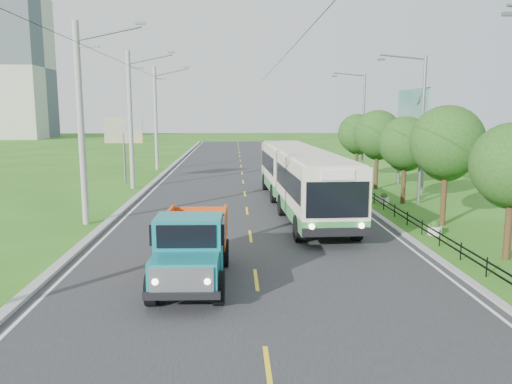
{
  "coord_description": "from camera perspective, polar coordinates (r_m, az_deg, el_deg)",
  "views": [
    {
      "loc": [
        -0.72,
        -16.25,
        5.66
      ],
      "look_at": [
        0.31,
        7.08,
        1.9
      ],
      "focal_mm": 35.0,
      "sensor_mm": 36.0,
      "label": 1
    }
  ],
  "objects": [
    {
      "name": "edge_line_left",
      "position": [
        37.17,
        -11.67,
        0.23
      ],
      "size": [
        0.12,
        120.0,
        0.0
      ],
      "primitive_type": "cube",
      "color": "silver",
      "rests_on": "road"
    },
    {
      "name": "billboard_right",
      "position": [
        38.52,
        17.42,
        8.26
      ],
      "size": [
        0.24,
        6.0,
        7.3
      ],
      "color": "slate",
      "rests_on": "ground"
    },
    {
      "name": "tree_second",
      "position": [
        21.33,
        27.25,
        2.37
      ],
      "size": [
        3.18,
        3.26,
        5.3
      ],
      "color": "#382314",
      "rests_on": "ground"
    },
    {
      "name": "streetlight_mid",
      "position": [
        32.33,
        18.21,
        7.35
      ],
      "size": [
        3.02,
        0.2,
        9.07
      ],
      "color": "slate",
      "rests_on": "ground"
    },
    {
      "name": "planter_mid",
      "position": [
        32.11,
        14.39,
        -0.78
      ],
      "size": [
        0.64,
        0.64,
        0.67
      ],
      "color": "silver",
      "rests_on": "ground"
    },
    {
      "name": "pole_mid",
      "position": [
        38.01,
        -14.1,
        8.02
      ],
      "size": [
        3.51,
        0.32,
        10.0
      ],
      "color": "gray",
      "rests_on": "ground"
    },
    {
      "name": "road",
      "position": [
        36.7,
        -1.37,
        0.29
      ],
      "size": [
        14.0,
        120.0,
        0.02
      ],
      "primitive_type": "cube",
      "color": "#28282B",
      "rests_on": "ground"
    },
    {
      "name": "centre_dash",
      "position": [
        17.22,
        0.02,
        -9.97
      ],
      "size": [
        0.12,
        2.2,
        0.0
      ],
      "primitive_type": "cube",
      "color": "yellow",
      "rests_on": "road"
    },
    {
      "name": "pole_near",
      "position": [
        26.36,
        -19.31,
        7.41
      ],
      "size": [
        3.51,
        0.32,
        10.0
      ],
      "color": "gray",
      "rests_on": "ground"
    },
    {
      "name": "curb_right",
      "position": [
        37.52,
        9.62,
        0.42
      ],
      "size": [
        0.3,
        120.0,
        0.1
      ],
      "primitive_type": "cube",
      "color": "#9E9E99",
      "rests_on": "ground"
    },
    {
      "name": "curb_left",
      "position": [
        37.25,
        -12.51,
        0.3
      ],
      "size": [
        0.4,
        120.0,
        0.15
      ],
      "primitive_type": "cube",
      "color": "#9E9E99",
      "rests_on": "ground"
    },
    {
      "name": "dump_truck",
      "position": [
        16.77,
        -7.33,
        -5.71
      ],
      "size": [
        2.4,
        5.86,
        2.44
      ],
      "rotation": [
        0.0,
        0.0,
        -0.02
      ],
      "color": "#14747D",
      "rests_on": "ground"
    },
    {
      "name": "edge_line_right",
      "position": [
        37.42,
        8.87,
        0.37
      ],
      "size": [
        0.12,
        120.0,
        0.0
      ],
      "primitive_type": "cube",
      "color": "silver",
      "rests_on": "road"
    },
    {
      "name": "bus",
      "position": [
        29.06,
        5.1,
        2.0
      ],
      "size": [
        3.54,
        17.88,
        3.43
      ],
      "rotation": [
        0.0,
        0.0,
        0.04
      ],
      "color": "#338140",
      "rests_on": "ground"
    },
    {
      "name": "pole_far",
      "position": [
        49.83,
        -11.35,
        8.32
      ],
      "size": [
        3.51,
        0.32,
        10.0
      ],
      "color": "gray",
      "rests_on": "ground"
    },
    {
      "name": "planter_far",
      "position": [
        39.74,
        11.07,
        1.2
      ],
      "size": [
        0.64,
        0.64,
        0.67
      ],
      "color": "silver",
      "rests_on": "ground"
    },
    {
      "name": "tree_back",
      "position": [
        43.74,
        11.55,
        6.33
      ],
      "size": [
        3.3,
        3.36,
        5.5
      ],
      "color": "#382314",
      "rests_on": "ground"
    },
    {
      "name": "tree_third",
      "position": [
        26.64,
        20.96,
        4.94
      ],
      "size": [
        3.6,
        3.62,
        6.0
      ],
      "color": "#382314",
      "rests_on": "ground"
    },
    {
      "name": "tree_fourth",
      "position": [
        32.25,
        16.7,
        5.07
      ],
      "size": [
        3.24,
        3.31,
        5.4
      ],
      "color": "#382314",
      "rests_on": "ground"
    },
    {
      "name": "tree_fifth",
      "position": [
        37.94,
        13.75,
        6.16
      ],
      "size": [
        3.48,
        3.52,
        5.8
      ],
      "color": "#382314",
      "rests_on": "ground"
    },
    {
      "name": "planter_near",
      "position": [
        24.72,
        19.75,
        -3.96
      ],
      "size": [
        0.64,
        0.64,
        0.67
      ],
      "color": "silver",
      "rests_on": "ground"
    },
    {
      "name": "billboard_left",
      "position": [
        41.24,
        -14.9,
        6.35
      ],
      "size": [
        3.0,
        0.2,
        5.2
      ],
      "color": "slate",
      "rests_on": "ground"
    },
    {
      "name": "ground",
      "position": [
        17.23,
        0.02,
        -10.04
      ],
      "size": [
        240.0,
        240.0,
        0.0
      ],
      "primitive_type": "plane",
      "color": "#2C5E16",
      "rests_on": "ground"
    },
    {
      "name": "streetlight_far",
      "position": [
        45.7,
        12.0,
        8.0
      ],
      "size": [
        3.02,
        0.2,
        9.07
      ],
      "color": "slate",
      "rests_on": "ground"
    },
    {
      "name": "railing_right",
      "position": [
        31.94,
        13.36,
        -0.77
      ],
      "size": [
        0.04,
        40.0,
        0.6
      ],
      "primitive_type": "cube",
      "color": "black",
      "rests_on": "ground"
    }
  ]
}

